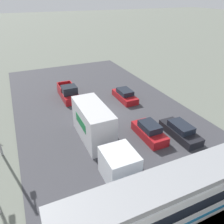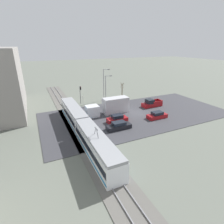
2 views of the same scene
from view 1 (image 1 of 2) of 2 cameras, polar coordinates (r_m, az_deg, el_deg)
ground_plane at (r=26.21m, az=-1.81°, el=-0.64°), size 320.00×320.00×0.00m
road_surface at (r=26.19m, az=-1.82°, el=-0.57°), size 20.07×42.41×0.08m
rail_bed at (r=17.03m, az=18.43°, el=-22.24°), size 73.33×4.40×0.22m
box_truck at (r=20.06m, az=-3.57°, el=-5.07°), size 2.46×10.10×3.56m
pickup_truck at (r=30.44m, az=-11.28°, el=4.89°), size 2.05×5.31×1.95m
sedan_car_0 at (r=22.10m, az=9.72°, el=-5.05°), size 1.79×4.27×1.57m
sedan_car_1 at (r=23.01m, az=17.41°, el=-4.78°), size 1.81×4.76×1.42m
sedan_car_2 at (r=29.51m, az=3.38°, el=4.33°), size 1.83×4.47×1.44m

